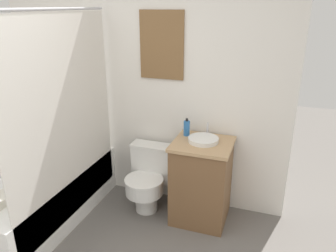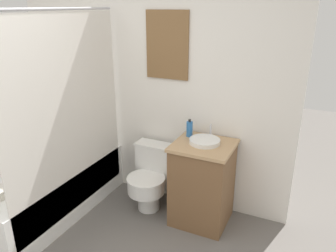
# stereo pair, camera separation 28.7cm
# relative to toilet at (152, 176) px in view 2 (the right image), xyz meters

# --- Properties ---
(wall_back) EXTENTS (3.02, 0.07, 2.50)m
(wall_back) POSITION_rel_toilet_xyz_m (-0.17, 0.28, 0.91)
(wall_back) COLOR white
(wall_back) RESTS_ON ground_plane
(shower_area) EXTENTS (0.67, 1.59, 1.98)m
(shower_area) POSITION_rel_toilet_xyz_m (-0.84, -0.54, -0.05)
(shower_area) COLOR white
(shower_area) RESTS_ON ground_plane
(toilet) EXTENTS (0.44, 0.53, 0.66)m
(toilet) POSITION_rel_toilet_xyz_m (0.00, 0.00, 0.00)
(toilet) COLOR white
(toilet) RESTS_ON ground_plane
(vanity) EXTENTS (0.55, 0.52, 0.81)m
(vanity) POSITION_rel_toilet_xyz_m (0.56, -0.01, 0.06)
(vanity) COLOR brown
(vanity) RESTS_ON ground_plane
(sink) EXTENTS (0.28, 0.32, 0.13)m
(sink) POSITION_rel_toilet_xyz_m (0.56, 0.01, 0.49)
(sink) COLOR white
(sink) RESTS_ON vanity
(soap_bottle) EXTENTS (0.06, 0.06, 0.17)m
(soap_bottle) POSITION_rel_toilet_xyz_m (0.36, 0.11, 0.54)
(soap_bottle) COLOR #2D6BB2
(soap_bottle) RESTS_ON vanity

